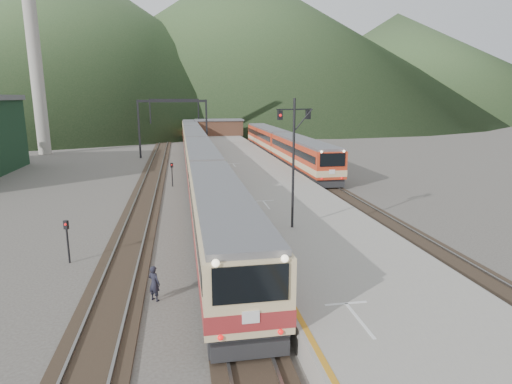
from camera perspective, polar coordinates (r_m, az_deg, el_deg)
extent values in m
cube|color=black|center=(47.13, -7.52, 2.31)|extent=(2.60, 200.00, 0.12)
cube|color=slate|center=(47.09, -8.40, 2.40)|extent=(0.10, 200.00, 0.14)
cube|color=slate|center=(47.15, -6.65, 2.46)|extent=(0.10, 200.00, 0.14)
cube|color=black|center=(47.19, -13.60, 2.08)|extent=(2.60, 200.00, 0.12)
cube|color=slate|center=(47.22, -14.48, 2.16)|extent=(0.10, 200.00, 0.14)
cube|color=slate|center=(47.13, -12.73, 2.23)|extent=(0.10, 200.00, 0.14)
cube|color=black|center=(48.97, 6.06, 2.74)|extent=(2.60, 200.00, 0.12)
cube|color=slate|center=(48.76, 5.24, 2.83)|extent=(0.10, 200.00, 0.14)
cube|color=slate|center=(49.15, 6.87, 2.87)|extent=(0.10, 200.00, 0.14)
cube|color=gray|center=(45.67, -0.38, 2.65)|extent=(8.00, 100.00, 1.00)
cube|color=black|center=(61.76, -15.33, 8.08)|extent=(0.25, 0.25, 8.00)
cube|color=black|center=(61.62, -6.60, 8.43)|extent=(0.25, 0.25, 8.00)
cube|color=black|center=(61.36, -11.12, 11.82)|extent=(9.30, 0.22, 0.35)
cube|color=black|center=(86.64, -13.88, 9.33)|extent=(0.25, 0.25, 8.00)
cube|color=black|center=(86.54, -7.65, 9.58)|extent=(0.25, 0.25, 8.00)
cube|color=black|center=(86.36, -10.87, 11.99)|extent=(9.30, 0.22, 0.35)
cylinder|color=#9E998E|center=(71.54, -27.49, 16.54)|extent=(1.80, 1.80, 30.00)
cube|color=#4E3021|center=(84.90, -4.97, 8.50)|extent=(9.00, 4.00, 2.80)
cube|color=slate|center=(84.80, -4.99, 9.55)|extent=(9.40, 4.40, 0.30)
cone|color=#274221|center=(201.17, -21.99, 17.89)|extent=(180.00, 180.00, 60.00)
cone|color=#274221|center=(240.27, -2.46, 19.54)|extent=(220.00, 220.00, 75.00)
cone|color=#274221|center=(244.16, 18.00, 15.90)|extent=(160.00, 160.00, 50.00)
cube|color=#CCB382|center=(22.59, -4.71, -3.89)|extent=(2.88, 19.38, 3.52)
cube|color=#CCB382|center=(41.99, -7.28, 3.73)|extent=(2.88, 19.38, 3.52)
cube|color=#CCB382|center=(61.70, -8.23, 6.52)|extent=(2.88, 19.38, 3.52)
cube|color=#CCB382|center=(81.49, -8.72, 7.95)|extent=(2.88, 19.38, 3.52)
cube|color=red|center=(48.46, 6.18, 4.95)|extent=(2.89, 19.46, 3.53)
cube|color=red|center=(67.73, 1.47, 7.18)|extent=(2.89, 19.46, 3.53)
cylinder|color=black|center=(24.08, 5.00, 3.64)|extent=(0.14, 0.14, 7.31)
cube|color=black|center=(23.80, 5.14, 10.93)|extent=(2.13, 0.69, 0.07)
cube|color=black|center=(23.35, 3.21, 10.19)|extent=(0.29, 0.24, 0.50)
cube|color=black|center=(24.29, 6.97, 10.21)|extent=(0.29, 0.24, 0.50)
cylinder|color=black|center=(41.44, -11.11, 2.09)|extent=(0.10, 0.10, 2.00)
cube|color=black|center=(41.26, -11.18, 3.53)|extent=(0.26, 0.23, 0.45)
cylinder|color=black|center=(24.00, -23.78, -6.43)|extent=(0.10, 0.10, 2.00)
cube|color=black|center=(23.70, -24.00, -4.02)|extent=(0.27, 0.24, 0.45)
imported|color=black|center=(18.73, -13.42, -11.76)|extent=(0.67, 0.64, 1.53)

